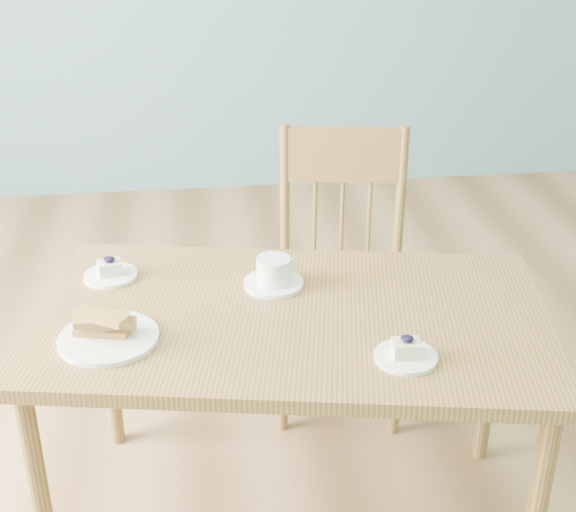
{
  "coord_description": "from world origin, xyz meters",
  "views": [
    {
      "loc": [
        -0.18,
        -1.71,
        1.64
      ],
      "look_at": [
        0.03,
        0.0,
        0.79
      ],
      "focal_mm": 50.0,
      "sensor_mm": 36.0,
      "label": 1
    }
  ],
  "objects": [
    {
      "name": "dining_table",
      "position": [
        0.03,
        -0.05,
        0.59
      ],
      "size": [
        1.34,
        0.92,
        0.66
      ],
      "rotation": [
        0.0,
        0.0,
        -0.19
      ],
      "color": "olive",
      "rests_on": "ground"
    },
    {
      "name": "cheesecake_plate_far",
      "position": [
        -0.41,
        0.2,
        0.68
      ],
      "size": [
        0.14,
        0.14,
        0.06
      ],
      "rotation": [
        0.0,
        0.0,
        0.23
      ],
      "color": "white",
      "rests_on": "dining_table"
    },
    {
      "name": "biscotti_plate",
      "position": [
        -0.39,
        -0.12,
        0.68
      ],
      "size": [
        0.23,
        0.23,
        0.07
      ],
      "rotation": [
        0.0,
        0.0,
        -0.13
      ],
      "color": "white",
      "rests_on": "dining_table"
    },
    {
      "name": "dining_chair",
      "position": [
        0.27,
        0.53,
        0.46
      ],
      "size": [
        0.48,
        0.46,
        0.91
      ],
      "rotation": [
        0.0,
        0.0,
        -0.18
      ],
      "color": "olive",
      "rests_on": "ground"
    },
    {
      "name": "cheesecake_plate_near",
      "position": [
        0.26,
        -0.28,
        0.68
      ],
      "size": [
        0.14,
        0.14,
        0.06
      ],
      "rotation": [
        0.0,
        0.0,
        -0.04
      ],
      "color": "white",
      "rests_on": "dining_table"
    },
    {
      "name": "coffee_cup",
      "position": [
        0.01,
        0.1,
        0.69
      ],
      "size": [
        0.15,
        0.15,
        0.08
      ],
      "rotation": [
        0.0,
        0.0,
        0.35
      ],
      "color": "white",
      "rests_on": "dining_table"
    },
    {
      "name": "room",
      "position": [
        0.0,
        0.0,
        1.35
      ],
      "size": [
        5.01,
        5.01,
        2.71
      ],
      "color": "#A77A4E",
      "rests_on": "ground"
    }
  ]
}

